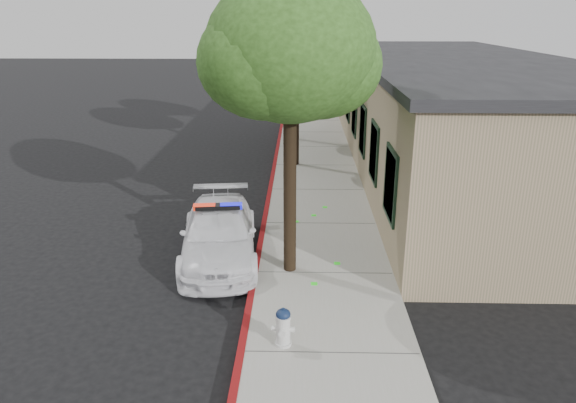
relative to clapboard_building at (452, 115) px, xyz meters
The scene contains 9 objects.
ground 11.42m from the clapboard_building, 126.62° to the right, with size 120.00×120.00×0.00m, color black.
sidewalk 8.13m from the clapboard_building, 130.31° to the right, with size 3.20×60.00×0.15m, color #9B9A8D.
red_curb 9.18m from the clapboard_building, 137.85° to the right, with size 0.14×60.00×0.16m, color maroon.
clapboard_building is the anchor object (origin of this frame).
police_car 11.09m from the clapboard_building, 133.69° to the right, with size 2.28×4.57×1.39m.
fire_hydrant 13.28m from the clapboard_building, 116.58° to the right, with size 0.42×0.36×0.73m.
street_tree_near 10.95m from the clapboard_building, 123.41° to the right, with size 3.74×3.47×6.35m.
street_tree_mid 6.44m from the clapboard_building, behind, with size 3.58×3.30×6.30m.
street_tree_far 7.83m from the clapboard_building, 143.39° to the left, with size 3.38×3.13×5.92m.
Camera 1 is at (1.08, -10.80, 5.73)m, focal length 33.09 mm.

